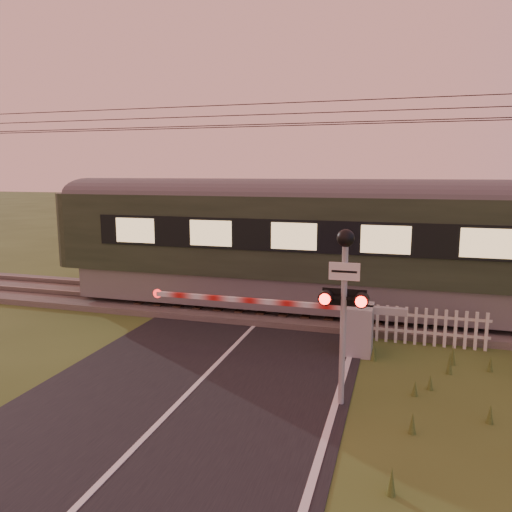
% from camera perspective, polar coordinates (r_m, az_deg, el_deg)
% --- Properties ---
extents(ground, '(160.00, 160.00, 0.00)m').
position_cam_1_polar(ground, '(9.55, -8.95, -16.47)').
color(ground, '#3A4B1D').
rests_on(ground, ground).
extents(road, '(6.00, 140.00, 0.03)m').
position_cam_1_polar(road, '(9.36, -9.49, -17.01)').
color(road, black).
rests_on(road, ground).
extents(track_bed, '(140.00, 3.40, 0.39)m').
position_cam_1_polar(track_bed, '(15.28, 1.57, -6.03)').
color(track_bed, '#47423D').
rests_on(track_bed, ground).
extents(overhead_wires, '(120.00, 0.62, 0.62)m').
position_cam_1_polar(overhead_wires, '(14.79, 1.67, 15.60)').
color(overhead_wires, black).
rests_on(overhead_wires, ground).
extents(boom_gate, '(6.35, 0.88, 1.17)m').
position_cam_1_polar(boom_gate, '(11.97, 10.58, -7.80)').
color(boom_gate, gray).
rests_on(boom_gate, ground).
extents(crossing_signal, '(0.82, 0.35, 3.21)m').
position_cam_1_polar(crossing_signal, '(8.86, 10.05, -3.42)').
color(crossing_signal, gray).
rests_on(crossing_signal, ground).
extents(picket_fence, '(3.18, 0.08, 0.93)m').
position_cam_1_polar(picket_fence, '(12.88, 18.28, -7.64)').
color(picket_fence, silver).
rests_on(picket_fence, ground).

